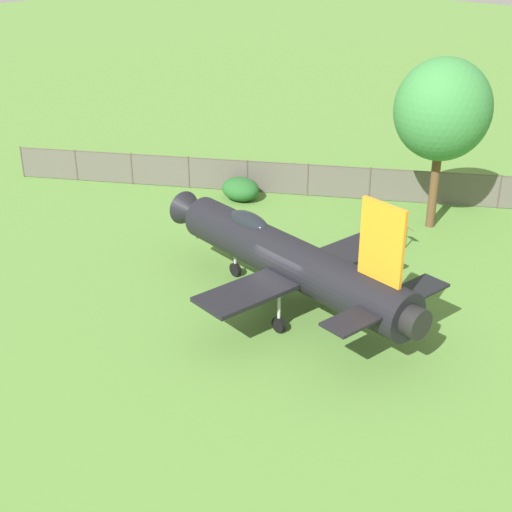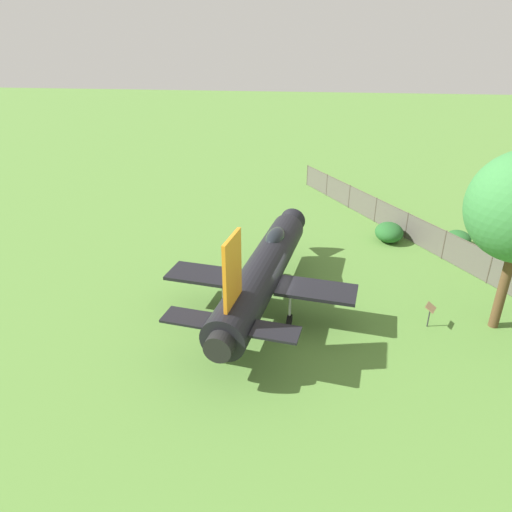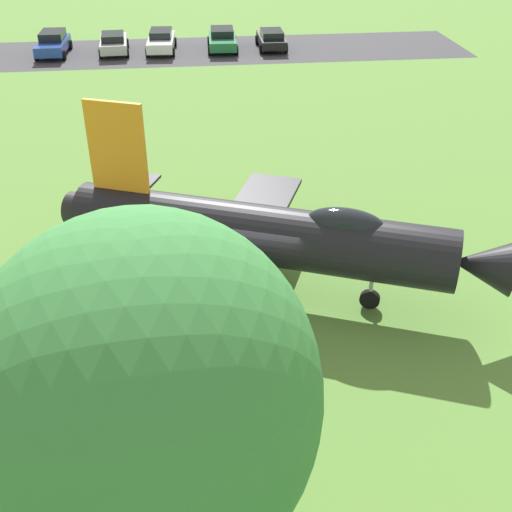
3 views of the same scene
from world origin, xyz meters
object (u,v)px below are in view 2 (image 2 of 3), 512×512
Objects in this scene: display_jet at (265,268)px; shrub_by_tree at (458,238)px; shrub_near_fence at (389,232)px; info_plaque at (430,311)px.

display_jet reaches higher than shrub_by_tree.
shrub_near_fence is 1.25× the size of shrub_by_tree.
shrub_by_tree is (0.14, 4.30, -0.13)m from shrub_near_fence.
display_jet is at bearing -38.69° from shrub_near_fence.
info_plaque is at bearing 3.22° from shrub_near_fence.
display_jet reaches higher than info_plaque.
display_jet is 7.83m from info_plaque.
shrub_by_tree is (-8.77, 11.44, -1.56)m from display_jet.
shrub_by_tree is at bearing 88.12° from shrub_near_fence.
info_plaque is (0.90, 7.69, -1.18)m from display_jet.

